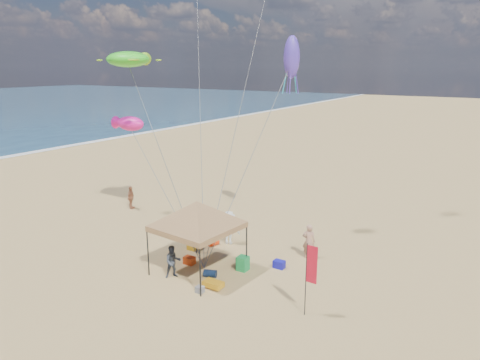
{
  "coord_description": "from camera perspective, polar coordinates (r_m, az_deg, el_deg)",
  "views": [
    {
      "loc": [
        11.52,
        -15.53,
        9.59
      ],
      "look_at": [
        0.0,
        3.0,
        4.0
      ],
      "focal_mm": 33.4,
      "sensor_mm": 36.0,
      "label": 1
    }
  ],
  "objects": [
    {
      "name": "ground",
      "position": [
        21.58,
        -4.31,
        -12.05
      ],
      "size": [
        280.0,
        280.0,
        0.0
      ],
      "primitive_type": "plane",
      "color": "tan",
      "rests_on": "ground"
    },
    {
      "name": "canopy_tent",
      "position": [
        20.66,
        -5.54,
        -3.09
      ],
      "size": [
        6.62,
        6.62,
        4.1
      ],
      "color": "black",
      "rests_on": "ground"
    },
    {
      "name": "feather_flag",
      "position": [
        17.66,
        8.95,
        -11.14
      ],
      "size": [
        0.47,
        0.05,
        3.05
      ],
      "color": "black",
      "rests_on": "ground"
    },
    {
      "name": "cooler_red",
      "position": [
        22.72,
        -6.48,
        -10.16
      ],
      "size": [
        0.54,
        0.38,
        0.38
      ],
      "primitive_type": "cube",
      "color": "#B5360E",
      "rests_on": "ground"
    },
    {
      "name": "cooler_blue",
      "position": [
        22.25,
        5.02,
        -10.68
      ],
      "size": [
        0.54,
        0.38,
        0.38
      ],
      "primitive_type": "cube",
      "color": "#14139D",
      "rests_on": "ground"
    },
    {
      "name": "bag_navy",
      "position": [
        21.34,
        -3.83,
        -11.83
      ],
      "size": [
        0.69,
        0.54,
        0.36
      ],
      "primitive_type": "cylinder",
      "rotation": [
        0.0,
        1.57,
        0.35
      ],
      "color": "black",
      "rests_on": "ground"
    },
    {
      "name": "bag_orange",
      "position": [
        24.8,
        -3.43,
        -7.95
      ],
      "size": [
        0.54,
        0.69,
        0.36
      ],
      "primitive_type": "cylinder",
      "rotation": [
        0.0,
        1.57,
        1.22
      ],
      "color": "red",
      "rests_on": "ground"
    },
    {
      "name": "chair_green",
      "position": [
        21.89,
        0.36,
        -10.6
      ],
      "size": [
        0.5,
        0.5,
        0.7
      ],
      "primitive_type": "cube",
      "color": "#1A9343",
      "rests_on": "ground"
    },
    {
      "name": "chair_yellow",
      "position": [
        24.34,
        -6.03,
        -8.02
      ],
      "size": [
        0.5,
        0.5,
        0.7
      ],
      "primitive_type": "cube",
      "color": "gold",
      "rests_on": "ground"
    },
    {
      "name": "crate_grey",
      "position": [
        20.08,
        -5.14,
        -13.76
      ],
      "size": [
        0.34,
        0.3,
        0.28
      ],
      "primitive_type": "cube",
      "color": "slate",
      "rests_on": "ground"
    },
    {
      "name": "beach_cart",
      "position": [
        20.37,
        -3.44,
        -13.11
      ],
      "size": [
        0.9,
        0.5,
        0.24
      ],
      "primitive_type": "cube",
      "color": "orange",
      "rests_on": "ground"
    },
    {
      "name": "person_near_a",
      "position": [
        23.24,
        8.77,
        -7.74
      ],
      "size": [
        0.76,
        0.6,
        1.82
      ],
      "primitive_type": "imported",
      "rotation": [
        0.0,
        0.0,
        3.42
      ],
      "color": "tan",
      "rests_on": "ground"
    },
    {
      "name": "person_near_b",
      "position": [
        21.26,
        -8.57,
        -10.28
      ],
      "size": [
        0.94,
        0.96,
        1.56
      ],
      "primitive_type": "imported",
      "rotation": [
        0.0,
        0.0,
        0.88
      ],
      "color": "#363D49",
      "rests_on": "ground"
    },
    {
      "name": "person_near_c",
      "position": [
        24.74,
        -1.42,
        -6.1
      ],
      "size": [
        1.35,
        0.97,
        1.88
      ],
      "primitive_type": "imported",
      "rotation": [
        0.0,
        0.0,
        3.38
      ],
      "color": "silver",
      "rests_on": "ground"
    },
    {
      "name": "person_far_a",
      "position": [
        31.64,
        -13.77,
        -2.19
      ],
      "size": [
        0.73,
        1.01,
        1.6
      ],
      "primitive_type": "imported",
      "rotation": [
        0.0,
        0.0,
        1.98
      ],
      "color": "#A86540",
      "rests_on": "ground"
    },
    {
      "name": "turtle_kite",
      "position": [
        26.44,
        -14.13,
        14.72
      ],
      "size": [
        2.72,
        2.22,
        0.87
      ],
      "primitive_type": "ellipsoid",
      "rotation": [
        0.0,
        0.0,
        -0.05
      ],
      "color": "#37DB24",
      "rests_on": "ground"
    },
    {
      "name": "fish_kite",
      "position": [
        28.85,
        -13.81,
        7.01
      ],
      "size": [
        2.23,
        1.48,
        0.91
      ],
      "primitive_type": "ellipsoid",
      "rotation": [
        0.0,
        0.0,
        -0.24
      ],
      "color": "#FD1B9A",
      "rests_on": "ground"
    },
    {
      "name": "squid_kite",
      "position": [
        25.05,
        6.62,
        15.32
      ],
      "size": [
        1.07,
        1.07,
        2.27
      ],
      "primitive_type": "ellipsoid",
      "rotation": [
        0.0,
        0.0,
        -0.26
      ],
      "color": "#5137BA",
      "rests_on": "ground"
    }
  ]
}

